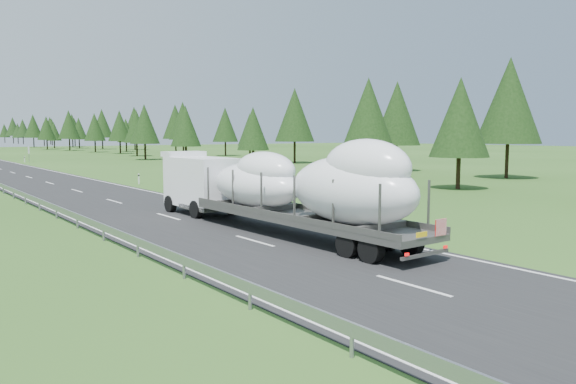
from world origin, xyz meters
TOP-DOWN VIEW (x-y plane):
  - ground at (0.00, 0.00)m, footprint 400.00×400.00m
  - highway_sign at (7.20, 80.00)m, footprint 0.08×0.90m
  - tree_line_right at (39.07, 118.92)m, footprint 27.73×331.06m
  - boat_truck at (2.14, 1.09)m, footprint 3.06×19.49m

SIDE VIEW (x-z plane):
  - ground at x=0.00m, z-range 0.00..0.00m
  - highway_sign at x=7.20m, z-range 0.51..3.11m
  - boat_truck at x=2.14m, z-range 0.04..4.55m
  - tree_line_right at x=39.07m, z-range 0.69..13.35m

